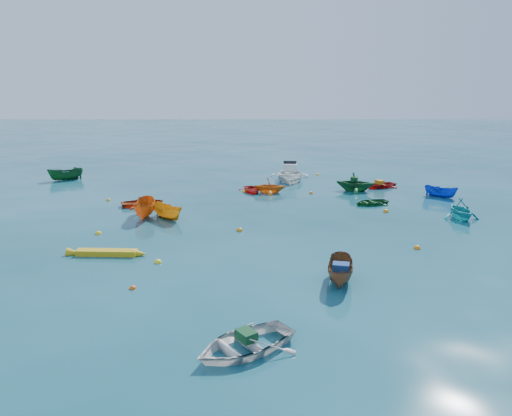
{
  "coord_description": "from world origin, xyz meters",
  "views": [
    {
      "loc": [
        -0.08,
        -26.91,
        8.86
      ],
      "look_at": [
        0.0,
        5.0,
        0.4
      ],
      "focal_mm": 35.0,
      "sensor_mm": 36.0,
      "label": 1
    }
  ],
  "objects": [
    {
      "name": "tarp_green_a",
      "position": [
        -0.36,
        -12.0,
        0.53
      ],
      "size": [
        0.8,
        0.84,
        0.32
      ],
      "primitive_type": "cube",
      "rotation": [
        0.0,
        0.0,
        -0.94
      ],
      "color": "#114421",
      "rests_on": "dinghy_white_near"
    },
    {
      "name": "buoy_ye_e",
      "position": [
        5.74,
        18.48,
        0.0
      ],
      "size": [
        0.33,
        0.33,
        0.33
      ],
      "primitive_type": "sphere",
      "color": "yellow",
      "rests_on": "ground"
    },
    {
      "name": "tarp_green_b",
      "position": [
        7.82,
        11.89,
        0.96
      ],
      "size": [
        0.72,
        0.85,
        0.35
      ],
      "primitive_type": "cube",
      "rotation": [
        0.0,
        0.0,
        1.31
      ],
      "color": "#0F3F1A",
      "rests_on": "dinghy_green_n"
    },
    {
      "name": "motorboat_white",
      "position": [
        2.99,
        16.16,
        0.0
      ],
      "size": [
        3.75,
        5.04,
        1.6
      ],
      "primitive_type": "imported",
      "rotation": [
        0.0,
        0.0,
        -0.06
      ],
      "color": "white",
      "rests_on": "ground"
    },
    {
      "name": "sampan_green_far",
      "position": [
        -16.73,
        16.26,
        0.0
      ],
      "size": [
        3.18,
        2.42,
        1.16
      ],
      "primitive_type": "imported",
      "rotation": [
        0.0,
        0.0,
        -1.07
      ],
      "color": "#104720",
      "rests_on": "ground"
    },
    {
      "name": "buoy_ye_d",
      "position": [
        -10.87,
        8.73,
        0.0
      ],
      "size": [
        0.32,
        0.32,
        0.32
      ],
      "primitive_type": "sphere",
      "color": "gold",
      "rests_on": "ground"
    },
    {
      "name": "sampan_yellow_mid",
      "position": [
        -5.66,
        3.85,
        0.0
      ],
      "size": [
        2.76,
        2.76,
        1.1
      ],
      "primitive_type": "imported",
      "rotation": [
        0.0,
        0.0,
        0.78
      ],
      "color": "orange",
      "rests_on": "ground"
    },
    {
      "name": "sampan_orange_n",
      "position": [
        -7.18,
        4.27,
        0.0
      ],
      "size": [
        1.5,
        3.43,
        1.29
      ],
      "primitive_type": "imported",
      "rotation": [
        0.0,
        0.0,
        0.07
      ],
      "color": "#C75812",
      "rests_on": "ground"
    },
    {
      "name": "buoy_or_c",
      "position": [
        -0.99,
        1.26,
        0.0
      ],
      "size": [
        0.37,
        0.37,
        0.37
      ],
      "primitive_type": "sphere",
      "color": "orange",
      "rests_on": "ground"
    },
    {
      "name": "dinghy_red_ne",
      "position": [
        10.25,
        13.12,
        0.0
      ],
      "size": [
        3.4,
        3.07,
        0.58
      ],
      "primitive_type": "imported",
      "rotation": [
        0.0,
        0.0,
        -1.08
      ],
      "color": "#AA0E0E",
      "rests_on": "ground"
    },
    {
      "name": "sampan_brown_mid",
      "position": [
        3.73,
        -6.31,
        0.0
      ],
      "size": [
        1.7,
        3.15,
        1.15
      ],
      "primitive_type": "imported",
      "rotation": [
        0.0,
        0.0,
        -0.2
      ],
      "color": "brown",
      "rests_on": "ground"
    },
    {
      "name": "buoy_ye_a",
      "position": [
        -4.83,
        -3.96,
        0.0
      ],
      "size": [
        0.36,
        0.36,
        0.36
      ],
      "primitive_type": "sphere",
      "color": "yellow",
      "rests_on": "ground"
    },
    {
      "name": "buoy_ye_c",
      "position": [
        -0.93,
        11.44,
        0.0
      ],
      "size": [
        0.36,
        0.36,
        0.36
      ],
      "primitive_type": "sphere",
      "color": "yellow",
      "rests_on": "ground"
    },
    {
      "name": "buoy_or_a",
      "position": [
        -5.34,
        -7.05,
        0.0
      ],
      "size": [
        0.29,
        0.29,
        0.29
      ],
      "primitive_type": "sphere",
      "color": "#F2580D",
      "rests_on": "ground"
    },
    {
      "name": "dinghy_cyan_se",
      "position": [
        13.14,
        3.89,
        0.0
      ],
      "size": [
        2.51,
        2.84,
        1.4
      ],
      "primitive_type": "imported",
      "rotation": [
        0.0,
        0.0,
        0.09
      ],
      "color": "#1BA4A8",
      "rests_on": "ground"
    },
    {
      "name": "dinghy_green_n",
      "position": [
        7.92,
        11.87,
        0.0
      ],
      "size": [
        3.52,
        3.23,
        1.56
      ],
      "primitive_type": "imported",
      "rotation": [
        0.0,
        0.0,
        1.31
      ],
      "color": "#135426",
      "rests_on": "ground"
    },
    {
      "name": "buoy_or_b",
      "position": [
        8.53,
        -1.93,
        0.0
      ],
      "size": [
        0.36,
        0.36,
        0.36
      ],
      "primitive_type": "sphere",
      "color": "orange",
      "rests_on": "ground"
    },
    {
      "name": "kayak_yellow",
      "position": [
        -7.64,
        -2.89,
        0.0
      ],
      "size": [
        3.82,
        0.73,
        0.38
      ],
      "primitive_type": null,
      "rotation": [
        0.0,
        0.0,
        1.53
      ],
      "color": "gold",
      "rests_on": "ground"
    },
    {
      "name": "dinghy_red_nw",
      "position": [
        -8.01,
        7.22,
        0.0
      ],
      "size": [
        3.46,
        2.92,
        0.61
      ],
      "primitive_type": "imported",
      "rotation": [
        0.0,
        0.0,
        1.89
      ],
      "color": "#AC310E",
      "rests_on": "ground"
    },
    {
      "name": "dinghy_red_far",
      "position": [
        -0.34,
        11.53,
        0.0
      ],
      "size": [
        2.34,
        2.85,
        0.52
      ],
      "primitive_type": "imported",
      "rotation": [
        0.0,
        0.0,
        0.25
      ],
      "color": "red",
      "rests_on": "ground"
    },
    {
      "name": "dinghy_orange_far",
      "position": [
        1.08,
        11.2,
        0.0
      ],
      "size": [
        2.66,
        2.35,
        1.29
      ],
      "primitive_type": "imported",
      "rotation": [
        0.0,
        0.0,
        1.47
      ],
      "color": "orange",
      "rests_on": "ground"
    },
    {
      "name": "tarp_orange_b",
      "position": [
        10.16,
        13.07,
        0.45
      ],
      "size": [
        0.77,
        0.84,
        0.33
      ],
      "primitive_type": "cube",
      "rotation": [
        0.0,
        0.0,
        -1.08
      ],
      "color": "#C87514",
      "rests_on": "dinghy_red_ne"
    },
    {
      "name": "tarp_blue_a",
      "position": [
        3.7,
        -6.46,
        0.75
      ],
      "size": [
        0.81,
        0.68,
        0.35
      ],
      "primitive_type": "cube",
      "rotation": [
        0.0,
        0.0,
        -0.2
      ],
      "color": "navy",
      "rests_on": "sampan_brown_mid"
    },
    {
      "name": "buoy_ye_b",
      "position": [
        -9.15,
        0.64,
        0.0
      ],
      "size": [
        0.37,
        0.37,
        0.37
      ],
      "primitive_type": "sphere",
      "color": "yellow",
      "rests_on": "ground"
    },
    {
      "name": "ground",
      "position": [
        0.0,
        0.0,
        0.0
      ],
      "size": [
        160.0,
        160.0,
        0.0
      ],
      "primitive_type": "plane",
      "color": "#093842",
      "rests_on": "ground"
    },
    {
      "name": "dinghy_green_e",
      "position": [
        8.21,
        7.51,
        0.0
      ],
      "size": [
        2.96,
        2.52,
        0.52
      ],
      "primitive_type": "imported",
      "rotation": [
        0.0,
        0.0,
        -1.24
      ],
      "color": "#125124",
      "rests_on": "ground"
    },
    {
      "name": "sampan_blue_far",
      "position": [
        13.99,
        9.79,
        0.0
      ],
      "size": [
        2.53,
        2.27,
        0.96
      ],
      "primitive_type": "imported",
      "rotation": [
        0.0,
        0.0,
        0.9
      ],
      "color": "#0E31B0",
      "rests_on": "ground"
    },
    {
      "name": "buoy_or_d",
      "position": [
        8.76,
        5.45,
        0.0
      ],
      "size": [
        0.38,
        0.38,
        0.38
      ],
      "primitive_type": "sphere",
      "color": "orange",
      "rests_on": "ground"
    },
    {
      "name": "buoy_or_e",
      "position": [
        4.31,
        10.95,
        0.0
      ],
      "size": [
        0.31,
        0.31,
        0.31
      ],
      "primitive_type": "sphere",
      "color": "orange",
      "rests_on": "ground"
    },
    {
      "name": "dinghy_white_near",
      "position": [
        -0.44,
        -12.06,
        0.0
      ],
      "size": [
        4.42,
        4.2,
        0.75
      ],
      "primitive_type": "imported",
      "rotation": [
        0.0,
        0.0,
        -0.94
      ],
      "color": "beige",
      "rests_on": "ground"
    }
  ]
}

